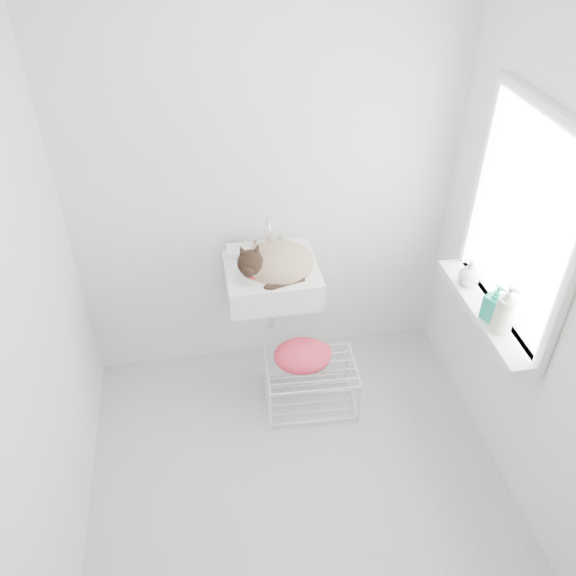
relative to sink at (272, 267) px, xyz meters
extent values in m
cube|color=#B0B3B6|center=(0.01, -0.74, -0.85)|extent=(2.20, 2.00, 0.02)
cube|color=white|center=(0.01, 0.26, 0.40)|extent=(2.20, 0.02, 2.50)
cube|color=white|center=(1.11, -0.74, 0.40)|extent=(0.02, 2.00, 2.50)
cube|color=white|center=(-1.09, -0.74, 0.40)|extent=(0.02, 2.00, 2.50)
cube|color=white|center=(1.10, -0.54, 0.50)|extent=(0.01, 0.80, 1.00)
cube|color=white|center=(1.08, -0.54, 0.50)|extent=(0.04, 0.90, 1.10)
cube|color=white|center=(1.02, -0.54, -0.02)|extent=(0.16, 0.88, 0.04)
cube|color=white|center=(0.00, 0.00, 0.00)|extent=(0.52, 0.45, 0.21)
ellipsoid|color=tan|center=(0.03, -0.01, 0.03)|extent=(0.39, 0.33, 0.20)
sphere|color=black|center=(-0.13, -0.08, 0.12)|extent=(0.15, 0.15, 0.14)
torus|color=red|center=(-0.11, -0.08, 0.08)|extent=(0.13, 0.12, 0.06)
cube|color=silver|center=(0.18, -0.27, -0.70)|extent=(0.54, 0.39, 0.31)
ellipsoid|color=#CB5714|center=(0.13, -0.24, -0.51)|extent=(0.36, 0.27, 0.14)
imported|color=silver|center=(1.01, -0.71, 0.00)|extent=(0.11, 0.11, 0.23)
imported|color=#189B7F|center=(1.01, -0.62, 0.00)|extent=(0.12, 0.12, 0.20)
imported|color=silver|center=(1.01, -0.33, 0.00)|extent=(0.15, 0.15, 0.15)
camera|label=1|loc=(-0.37, -2.64, 1.90)|focal=36.61mm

